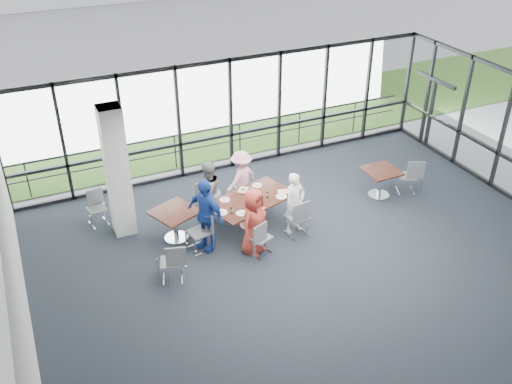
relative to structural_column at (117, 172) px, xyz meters
name	(u,v)px	position (x,y,z in m)	size (l,w,h in m)	color
floor	(317,262)	(3.60, -3.00, -1.61)	(12.00, 10.00, 0.02)	#1E242D
ceiling	(327,131)	(3.60, -3.00, 1.60)	(12.00, 10.00, 0.04)	silver
wall_left	(16,277)	(-2.40, -3.00, 0.00)	(0.10, 10.00, 3.20)	silver
wall_front	(502,372)	(3.60, -8.00, 0.00)	(12.00, 0.10, 3.20)	silver
curtain_wall_back	(231,115)	(3.60, 2.00, 0.00)	(12.00, 0.10, 3.20)	white
exit_door	(431,114)	(9.60, 0.75, -0.55)	(0.12, 1.60, 2.10)	black
structural_column	(117,172)	(0.00, 0.00, 0.00)	(0.50, 0.50, 3.20)	white
apron	(179,106)	(3.60, 7.00, -1.62)	(80.00, 70.00, 0.02)	gray
grass_strip	(198,127)	(3.60, 5.00, -1.59)	(80.00, 5.00, 0.01)	#34561A
guard_rail	(224,142)	(3.60, 2.60, -1.10)	(0.06, 0.06, 12.00)	#2D2D33
main_table	(251,203)	(2.85, -1.04, -0.96)	(2.31, 1.71, 0.75)	#361911
side_table_left	(175,215)	(1.03, -0.82, -0.95)	(1.23, 1.23, 0.75)	#361911
side_table_right	(381,174)	(6.52, -1.15, -0.97)	(0.86, 0.86, 0.75)	#361911
diner_near_left	(254,222)	(2.48, -2.03, -0.80)	(0.78, 0.51, 1.60)	#B6382A
diner_near_right	(295,203)	(3.71, -1.65, -0.84)	(0.56, 0.41, 1.52)	white
diner_far_left	(208,192)	(2.00, -0.41, -0.81)	(0.77, 0.48, 1.59)	slate
diner_far_right	(241,178)	(3.04, -0.03, -0.85)	(0.96, 0.50, 1.49)	#FCA3B8
diner_end	(206,215)	(1.56, -1.45, -0.71)	(1.04, 0.57, 1.77)	navy
chair_main_nl	(260,237)	(2.56, -2.19, -1.15)	(0.44, 0.44, 0.90)	slate
chair_main_nr	(297,217)	(3.70, -1.83, -1.13)	(0.46, 0.46, 0.95)	slate
chair_main_fl	(205,201)	(2.00, -0.15, -1.19)	(0.40, 0.40, 0.81)	slate
chair_main_fr	(242,186)	(3.09, 0.05, -1.15)	(0.44, 0.44, 0.91)	slate
chair_main_end	(199,232)	(1.39, -1.45, -1.13)	(0.46, 0.46, 0.94)	slate
chair_spare_la	(171,262)	(0.49, -2.23, -1.14)	(0.45, 0.45, 0.91)	slate
chair_spare_lb	(97,209)	(-0.52, 0.55, -1.18)	(0.41, 0.41, 0.85)	slate
chair_spare_r	(407,176)	(7.27, -1.30, -1.13)	(0.46, 0.46, 0.95)	slate
plate_nl	(241,213)	(2.40, -1.54, -0.84)	(0.26, 0.26, 0.01)	white
plate_nr	(281,196)	(3.56, -1.26, -0.84)	(0.27, 0.27, 0.01)	white
plate_fl	(225,200)	(2.26, -0.85, -0.84)	(0.25, 0.25, 0.01)	white
plate_fr	(257,185)	(3.25, -0.54, -0.84)	(0.24, 0.24, 0.01)	white
plate_end	(221,212)	(1.99, -1.32, -0.84)	(0.28, 0.28, 0.01)	white
tumbler_a	(249,204)	(2.67, -1.34, -0.78)	(0.07, 0.07, 0.13)	white
tumbler_b	(268,195)	(3.25, -1.14, -0.79)	(0.06, 0.06, 0.13)	white
tumbler_c	(243,192)	(2.77, -0.77, -0.78)	(0.07, 0.07, 0.13)	white
tumbler_d	(231,211)	(2.18, -1.45, -0.78)	(0.07, 0.07, 0.14)	white
menu_a	(258,209)	(2.82, -1.52, -0.85)	(0.30, 0.21, 0.00)	silver
menu_b	(284,191)	(3.72, -1.06, -0.85)	(0.29, 0.20, 0.00)	silver
menu_c	(243,190)	(2.85, -0.58, -0.85)	(0.30, 0.21, 0.00)	silver
condiment_caddy	(251,195)	(2.91, -0.94, -0.83)	(0.10, 0.07, 0.04)	black
ketchup_bottle	(248,194)	(2.82, -0.97, -0.76)	(0.06, 0.06, 0.18)	#97000F
green_bottle	(251,194)	(2.87, -0.99, -0.75)	(0.05, 0.05, 0.20)	#1D752D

